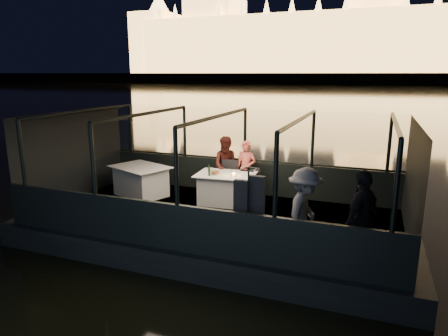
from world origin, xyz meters
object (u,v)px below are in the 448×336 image
at_px(chair_port_left, 228,181).
at_px(wine_bottle, 209,170).
at_px(passenger_dark, 362,217).
at_px(dining_table_central, 226,189).
at_px(person_woman_coral, 246,169).
at_px(person_man_maroon, 227,168).
at_px(dining_table_aft, 141,181).
at_px(passenger_stripe, 304,212).
at_px(chair_port_right, 251,184).
at_px(coat_stand, 248,208).

bearing_deg(chair_port_left, wine_bottle, -103.57).
height_order(chair_port_left, passenger_dark, passenger_dark).
xyz_separation_m(dining_table_central, person_woman_coral, (0.30, 0.72, 0.36)).
relative_size(dining_table_central, person_man_maroon, 0.91).
height_order(dining_table_aft, passenger_stripe, passenger_stripe).
height_order(chair_port_right, passenger_dark, passenger_dark).
bearing_deg(wine_bottle, person_woman_coral, 58.75).
height_order(dining_table_aft, person_man_maroon, person_man_maroon).
distance_m(dining_table_central, passenger_dark, 4.06).
distance_m(dining_table_central, person_woman_coral, 0.86).
distance_m(coat_stand, passenger_stripe, 0.99).
bearing_deg(person_woman_coral, passenger_dark, -40.24).
bearing_deg(passenger_dark, wine_bottle, -93.59).
xyz_separation_m(dining_table_central, wine_bottle, (-0.32, -0.30, 0.53)).
bearing_deg(chair_port_left, passenger_dark, -37.23).
bearing_deg(dining_table_aft, dining_table_central, 4.04).
bearing_deg(chair_port_left, person_man_maroon, 114.50).
height_order(dining_table_aft, chair_port_left, chair_port_left).
relative_size(passenger_dark, wine_bottle, 6.35).
distance_m(chair_port_left, person_man_maroon, 0.42).
height_order(chair_port_left, chair_port_right, chair_port_left).
relative_size(passenger_stripe, wine_bottle, 6.24).
relative_size(chair_port_left, wine_bottle, 3.69).
distance_m(chair_port_left, passenger_dark, 4.42).
height_order(person_man_maroon, passenger_dark, passenger_dark).
xyz_separation_m(coat_stand, passenger_stripe, (0.95, 0.25, -0.05)).
bearing_deg(chair_port_left, dining_table_aft, -163.05).
height_order(dining_table_aft, coat_stand, coat_stand).
bearing_deg(coat_stand, person_woman_coral, 108.26).
distance_m(person_man_maroon, wine_bottle, 1.04).
relative_size(chair_port_right, passenger_stripe, 0.51).
bearing_deg(dining_table_aft, chair_port_right, 12.01).
height_order(dining_table_central, person_woman_coral, person_woman_coral).
bearing_deg(passenger_stripe, passenger_dark, -80.98).
relative_size(person_man_maroon, wine_bottle, 6.04).
height_order(chair_port_right, coat_stand, coat_stand).
bearing_deg(person_man_maroon, passenger_stripe, -64.18).
height_order(dining_table_aft, passenger_dark, passenger_dark).
relative_size(dining_table_aft, chair_port_left, 1.55).
relative_size(person_woman_coral, passenger_stripe, 0.91).
relative_size(chair_port_left, chair_port_right, 1.17).
height_order(dining_table_aft, wine_bottle, wine_bottle).
relative_size(dining_table_central, coat_stand, 0.88).
distance_m(chair_port_left, chair_port_right, 0.65).
distance_m(dining_table_aft, person_man_maroon, 2.35).
bearing_deg(person_woman_coral, person_man_maroon, -175.05).
distance_m(dining_table_aft, person_woman_coral, 2.84).
distance_m(dining_table_central, dining_table_aft, 2.38).
bearing_deg(person_man_maroon, dining_table_aft, -171.48).
bearing_deg(person_woman_coral, dining_table_central, -107.66).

